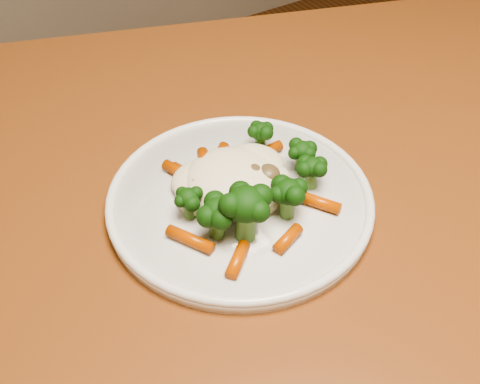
{
  "coord_description": "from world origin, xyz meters",
  "views": [
    {
      "loc": [
        -0.56,
        -0.47,
        1.19
      ],
      "look_at": [
        -0.32,
        -0.09,
        0.77
      ],
      "focal_mm": 45.0,
      "sensor_mm": 36.0,
      "label": 1
    }
  ],
  "objects": [
    {
      "name": "plate",
      "position": [
        -0.32,
        -0.09,
        0.76
      ],
      "size": [
        0.27,
        0.27,
        0.01
      ],
      "primitive_type": "cylinder",
      "color": "white",
      "rests_on": "dining_table"
    },
    {
      "name": "dining_table",
      "position": [
        -0.33,
        -0.06,
        0.64
      ],
      "size": [
        1.31,
        1.08,
        0.75
      ],
      "rotation": [
        0.0,
        0.0,
        -0.34
      ],
      "color": "brown",
      "rests_on": "ground"
    },
    {
      "name": "meal",
      "position": [
        -0.32,
        -0.1,
        0.78
      ],
      "size": [
        0.19,
        0.17,
        0.05
      ],
      "color": "#F9EDC7",
      "rests_on": "plate"
    }
  ]
}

